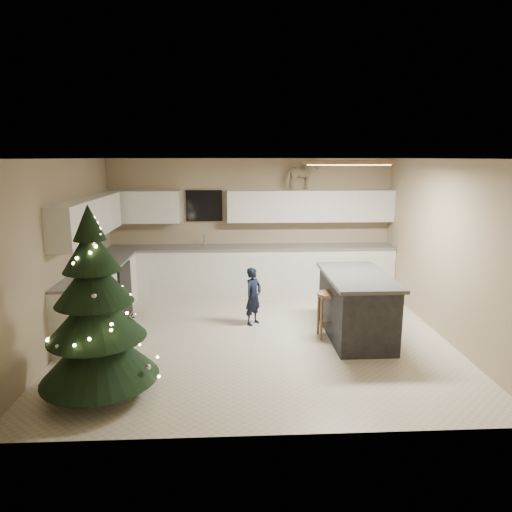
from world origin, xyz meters
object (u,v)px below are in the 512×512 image
object	(u,v)px
christmas_tree	(96,319)
bar_stool	(329,304)
rocking_horse	(302,175)
island	(356,306)
toddler	(253,296)

from	to	relation	value
christmas_tree	bar_stool	bearing A→B (deg)	27.75
rocking_horse	island	bearing A→B (deg)	166.53
christmas_tree	rocking_horse	bearing A→B (deg)	54.33
bar_stool	christmas_tree	bearing A→B (deg)	-152.25
island	toddler	size ratio (longest dim) A/B	1.84
christmas_tree	toddler	distance (m)	2.82
rocking_horse	bar_stool	bearing A→B (deg)	156.99
bar_stool	toddler	size ratio (longest dim) A/B	0.74
bar_stool	rocking_horse	size ratio (longest dim) A/B	0.97
island	toddler	bearing A→B (deg)	158.34
bar_stool	christmas_tree	distance (m)	3.30
toddler	rocking_horse	world-z (taller)	rocking_horse
christmas_tree	toddler	bearing A→B (deg)	49.32
island	bar_stool	xyz separation A→B (m)	(-0.41, 0.01, 0.03)
island	toddler	xyz separation A→B (m)	(-1.49, 0.59, -0.02)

